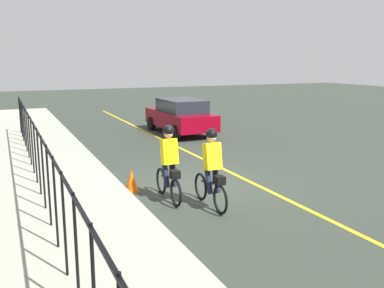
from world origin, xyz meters
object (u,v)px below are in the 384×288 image
cyclist_lead (212,169)px  traffic_cone_near (132,181)px  cyclist_follow (169,164)px  patrol_sedan (180,116)px

cyclist_lead → traffic_cone_near: cyclist_lead is taller
cyclist_lead → cyclist_follow: size_ratio=1.00×
cyclist_lead → patrol_sedan: bearing=-17.2°
cyclist_follow → cyclist_lead: bearing=-139.1°
cyclist_lead → cyclist_follow: 1.10m
patrol_sedan → traffic_cone_near: 8.81m
cyclist_follow → patrol_sedan: cyclist_follow is taller
cyclist_follow → traffic_cone_near: bearing=31.5°
patrol_sedan → cyclist_follow: bearing=154.9°
cyclist_follow → traffic_cone_near: (1.07, 0.62, -0.63)m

